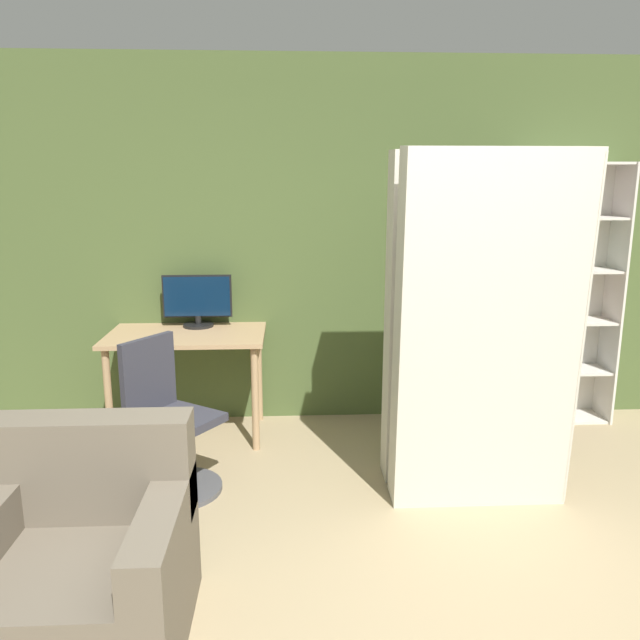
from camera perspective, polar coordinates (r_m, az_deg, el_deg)
wall_back at (r=4.74m, az=4.76°, el=6.93°), size 8.00×0.06×2.70m
desk at (r=4.52m, az=-12.08°, el=-2.54°), size 1.10×0.67×0.76m
monitor at (r=4.65m, az=-11.15°, el=1.80°), size 0.50×0.22×0.38m
office_chair at (r=3.85m, az=-13.65°, el=-9.83°), size 0.61×0.61×0.92m
bookshelf at (r=5.00m, az=20.19°, el=2.18°), size 0.79×0.32×1.95m
mattress_near at (r=3.52m, az=15.08°, el=-1.30°), size 0.99×0.34×1.99m
mattress_far at (r=3.83m, az=13.55°, el=-0.13°), size 0.99×0.28×1.99m
armchair at (r=2.84m, az=-21.10°, el=-20.09°), size 0.85×0.80×0.85m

